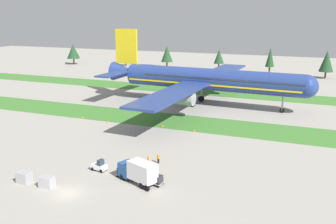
% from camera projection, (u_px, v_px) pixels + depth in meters
% --- Properties ---
extents(ground_plane, '(400.00, 400.00, 0.00)m').
position_uv_depth(ground_plane, '(68.00, 194.00, 54.36)').
color(ground_plane, gray).
extents(grass_strip_near, '(320.00, 12.78, 0.01)m').
position_uv_depth(grass_strip_near, '(172.00, 121.00, 91.32)').
color(grass_strip_near, '#3D752D').
rests_on(grass_strip_near, ground).
extents(grass_strip_far, '(320.00, 12.78, 0.01)m').
position_uv_depth(grass_strip_far, '(213.00, 92.00, 125.10)').
color(grass_strip_far, '#3D752D').
rests_on(grass_strip_far, ground).
extents(airliner, '(59.71, 73.38, 20.64)m').
position_uv_depth(airliner, '(205.00, 79.00, 105.52)').
color(airliner, navy).
rests_on(airliner, ground).
extents(baggage_tug, '(2.75, 1.65, 1.97)m').
position_uv_depth(baggage_tug, '(99.00, 166.00, 62.15)').
color(baggage_tug, silver).
rests_on(baggage_tug, ground).
extents(cargo_dolly_lead, '(2.39, 1.79, 1.55)m').
position_uv_depth(cargo_dolly_lead, '(124.00, 172.00, 59.71)').
color(cargo_dolly_lead, '#A3A3A8').
rests_on(cargo_dolly_lead, ground).
extents(cargo_dolly_second, '(2.39, 1.79, 1.55)m').
position_uv_depth(cargo_dolly_second, '(140.00, 175.00, 58.32)').
color(cargo_dolly_second, '#A3A3A8').
rests_on(cargo_dolly_second, ground).
extents(cargo_dolly_third, '(2.39, 1.79, 1.55)m').
position_uv_depth(cargo_dolly_third, '(156.00, 179.00, 56.93)').
color(cargo_dolly_third, '#A3A3A8').
rests_on(cargo_dolly_third, ground).
extents(catering_truck, '(7.31, 4.72, 3.58)m').
position_uv_depth(catering_truck, '(138.00, 171.00, 57.33)').
color(catering_truck, '#1E4C8E').
rests_on(catering_truck, ground).
extents(ground_crew_marshaller, '(0.41, 0.44, 1.74)m').
position_uv_depth(ground_crew_marshaller, '(148.00, 160.00, 64.43)').
color(ground_crew_marshaller, black).
rests_on(ground_crew_marshaller, ground).
extents(ground_crew_loader, '(0.55, 0.36, 1.74)m').
position_uv_depth(ground_crew_loader, '(158.00, 158.00, 65.21)').
color(ground_crew_loader, black).
rests_on(ground_crew_loader, ground).
extents(uld_container_0, '(2.12, 1.75, 1.69)m').
position_uv_depth(uld_container_0, '(47.00, 182.00, 56.30)').
color(uld_container_0, '#A3A3A8').
rests_on(uld_container_0, ground).
extents(uld_container_1, '(2.03, 1.64, 1.69)m').
position_uv_depth(uld_container_1, '(24.00, 177.00, 57.87)').
color(uld_container_1, '#A3A3A8').
rests_on(uld_container_1, ground).
extents(taxiway_marker_0, '(0.44, 0.44, 0.46)m').
position_uv_depth(taxiway_marker_0, '(83.00, 117.00, 93.92)').
color(taxiway_marker_0, orange).
rests_on(taxiway_marker_0, ground).
extents(taxiway_marker_1, '(0.44, 0.44, 0.63)m').
position_uv_depth(taxiway_marker_1, '(108.00, 122.00, 89.47)').
color(taxiway_marker_1, orange).
rests_on(taxiway_marker_1, ground).
extents(taxiway_marker_2, '(0.44, 0.44, 0.66)m').
position_uv_depth(taxiway_marker_2, '(162.00, 125.00, 86.59)').
color(taxiway_marker_2, orange).
rests_on(taxiway_marker_2, ground).
extents(taxiway_marker_3, '(0.44, 0.44, 0.55)m').
position_uv_depth(taxiway_marker_3, '(194.00, 131.00, 82.62)').
color(taxiway_marker_3, orange).
rests_on(taxiway_marker_3, ground).
extents(distant_tree_line, '(172.50, 11.01, 12.17)m').
position_uv_depth(distant_tree_line, '(245.00, 57.00, 163.39)').
color(distant_tree_line, '#4C3823').
rests_on(distant_tree_line, ground).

